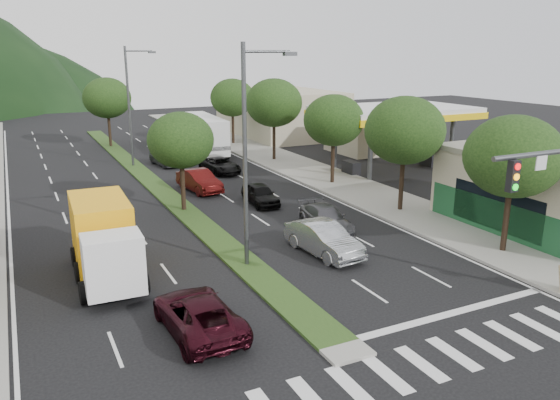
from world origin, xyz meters
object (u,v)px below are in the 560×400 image
tree_r_a (513,157)px  suv_maroon (198,314)px  box_truck (104,242)px  tree_med_near (181,140)px  car_queue_a (260,194)px  tree_r_c (334,120)px  car_queue_c (199,181)px  motorhome (202,134)px  tree_r_d (274,103)px  car_queue_e (166,157)px  streetlight_near (249,146)px  tree_r_b (405,130)px  streetlight_mid (131,101)px  sedan_silver (324,239)px  tree_med_far (107,98)px  car_queue_d (220,165)px  tree_r_e (232,98)px  car_queue_b (326,218)px

tree_r_a → suv_maroon: size_ratio=1.35×
suv_maroon → box_truck: size_ratio=0.72×
tree_med_near → car_queue_a: (4.92, -0.67, -3.76)m
tree_r_c → car_queue_c: bearing=166.3°
car_queue_c → motorhome: bearing=62.7°
tree_r_c → tree_med_near: bearing=-170.5°
suv_maroon → tree_r_d: bearing=-122.7°
car_queue_e → tree_r_d: bearing=-21.7°
suv_maroon → motorhome: 34.71m
tree_med_near → streetlight_near: streetlight_near is taller
tree_r_b → streetlight_mid: 24.09m
suv_maroon → box_truck: 6.99m
tree_r_b → car_queue_e: bearing=114.6°
tree_r_c → sedan_silver: (-8.02, -12.23, -3.97)m
tree_r_c → car_queue_a: tree_r_c is taller
tree_med_near → streetlight_mid: streetlight_mid is taller
car_queue_e → streetlight_mid: bearing=157.3°
streetlight_near → sedan_silver: bearing=-3.4°
tree_r_d → motorhome: bearing=128.3°
streetlight_near → suv_maroon: bearing=-130.3°
car_queue_c → car_queue_e: 10.00m
tree_med_far → car_queue_c: (2.43, -21.67, -4.25)m
streetlight_near → streetlight_mid: same height
motorhome → tree_r_b: bearing=-74.9°
tree_med_near → car_queue_e: tree_med_near is taller
car_queue_d → box_truck: (-11.84, -17.57, 0.95)m
tree_r_e → box_truck: size_ratio=0.98×
tree_r_b → tree_r_c: bearing=90.0°
tree_r_c → sedan_silver: 15.15m
tree_r_b → car_queue_b: tree_r_b is taller
tree_r_b → tree_med_far: 34.18m
tree_med_far → sedan_silver: 36.69m
tree_r_c → box_truck: bearing=-150.4°
tree_r_e → car_queue_b: tree_r_e is taller
tree_r_a → tree_r_c: (0.00, 16.00, -0.07)m
tree_med_far → car_queue_b: size_ratio=1.52×
tree_r_d → tree_r_c: bearing=-90.0°
tree_r_b → car_queue_b: (-6.01, -1.08, -4.37)m
car_queue_b → car_queue_e: 21.67m
sedan_silver → tree_med_far: bearing=90.3°
tree_r_c → sedan_silver: size_ratio=1.37×
tree_r_c → streetlight_near: streetlight_near is taller
car_queue_a → streetlight_near: bearing=-113.7°
car_queue_d → tree_r_c: bearing=-57.7°
box_truck → tree_med_far: bearing=-97.7°
tree_r_c → car_queue_d: tree_r_c is taller
tree_med_far → car_queue_e: (2.69, -11.67, -4.27)m
box_truck → motorhome: size_ratio=0.71×
car_queue_e → tree_med_near: bearing=-108.3°
sedan_silver → suv_maroon: size_ratio=0.97×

